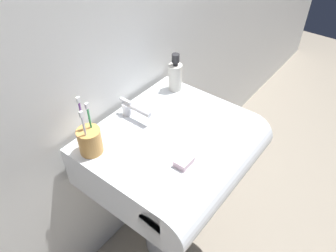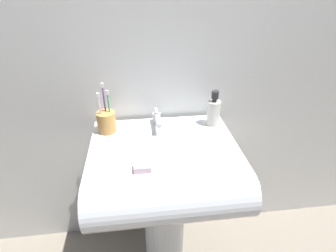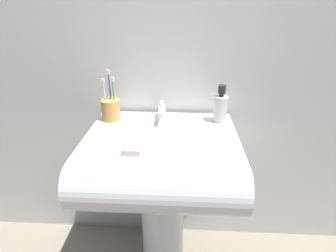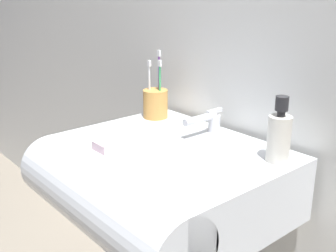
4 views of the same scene
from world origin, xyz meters
name	(u,v)px [view 2 (image 2 of 4)]	position (x,y,z in m)	size (l,w,h in m)	color
wall_back	(156,28)	(0.00, 0.27, 1.20)	(5.00, 0.05, 2.40)	silver
sink_pedestal	(164,222)	(0.00, 0.00, 0.31)	(0.20, 0.20, 0.61)	white
sink_basin	(165,170)	(0.00, -0.06, 0.70)	(0.61, 0.54, 0.18)	white
faucet	(157,118)	(-0.01, 0.15, 0.83)	(0.04, 0.15, 0.07)	silver
toothbrush_cup	(106,121)	(-0.24, 0.13, 0.84)	(0.08, 0.08, 0.22)	#D19347
soap_bottle	(213,111)	(0.25, 0.13, 0.85)	(0.06, 0.06, 0.17)	silver
bar_soap	(142,167)	(-0.09, -0.16, 0.80)	(0.06, 0.05, 0.02)	silver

